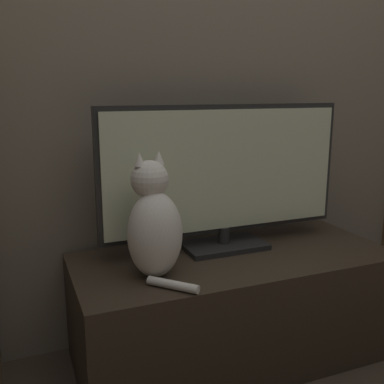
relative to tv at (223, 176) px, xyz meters
name	(u,v)px	position (x,y,z in m)	size (l,w,h in m)	color
wall_back	(203,17)	(0.00, 0.21, 0.60)	(4.80, 0.05, 2.60)	#756B5B
tv_stand	(233,306)	(0.00, -0.09, -0.50)	(1.19, 0.52, 0.42)	#33281E
tv	(223,176)	(0.00, 0.00, 0.00)	(0.97, 0.19, 0.55)	black
cat	(154,225)	(-0.33, -0.16, -0.11)	(0.21, 0.29, 0.41)	silver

